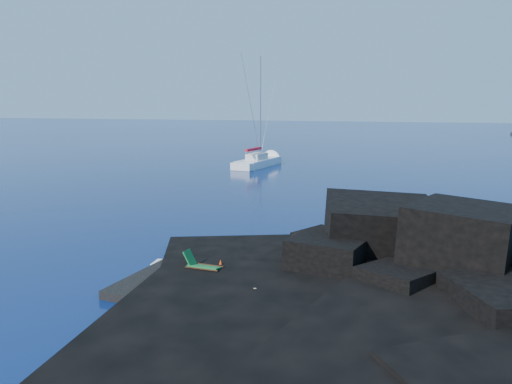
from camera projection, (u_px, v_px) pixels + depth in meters
The scene contains 9 objects.
ground at pixel (128, 282), 21.28m from camera, with size 400.00×400.00×0.00m, color #030F37.
headland at pixel (449, 291), 20.27m from camera, with size 24.00×24.00×3.60m, color black, non-canonical shape.
beach at pixel (231, 290), 20.43m from camera, with size 8.50×6.00×0.70m, color black.
surf_foam at pixel (272, 259), 24.51m from camera, with size 10.00×8.00×0.06m, color white, non-canonical shape.
sailboat at pixel (259, 166), 60.67m from camera, with size 2.63×12.54×13.15m, color white, non-canonical shape.
deck_chair at pixel (204, 262), 21.13m from camera, with size 1.56×0.68×1.07m, color #197131, non-canonical shape.
towel at pixel (243, 293), 19.02m from camera, with size 1.67×0.79×0.04m, color silver.
sunbather at pixel (243, 290), 18.99m from camera, with size 1.58×0.48×0.26m, color tan, non-canonical shape.
marker_cone at pixel (221, 265), 21.67m from camera, with size 0.32×0.32×0.49m, color #ED3F0C.
Camera 1 is at (11.29, -17.72, 7.51)m, focal length 35.00 mm.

